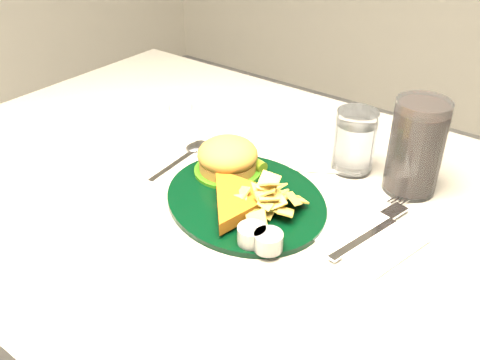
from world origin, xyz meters
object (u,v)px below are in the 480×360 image
object	(u,v)px
dinner_plate	(245,185)
cola_glass	(416,147)
table	(242,353)
water_glass	(355,141)
fork_napkin	(367,235)

from	to	relation	value
dinner_plate	cola_glass	distance (m)	0.26
table	water_glass	distance (m)	0.47
water_glass	cola_glass	world-z (taller)	cola_glass
dinner_plate	water_glass	size ratio (longest dim) A/B	2.60
table	fork_napkin	bearing A→B (deg)	2.71
fork_napkin	water_glass	bearing A→B (deg)	136.68
dinner_plate	fork_napkin	world-z (taller)	dinner_plate
dinner_plate	cola_glass	world-z (taller)	cola_glass
dinner_plate	fork_napkin	size ratio (longest dim) A/B	1.59
water_glass	cola_glass	xyz separation A→B (m)	(0.10, 0.00, 0.02)
water_glass	fork_napkin	world-z (taller)	water_glass
dinner_plate	cola_glass	size ratio (longest dim) A/B	1.83
water_glass	fork_napkin	bearing A→B (deg)	-56.02
table	dinner_plate	bearing A→B (deg)	-44.20
dinner_plate	cola_glass	bearing A→B (deg)	69.04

